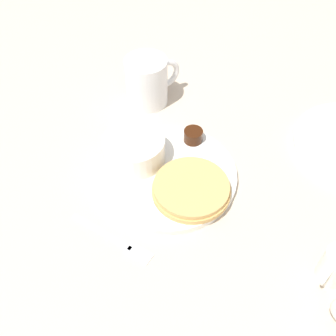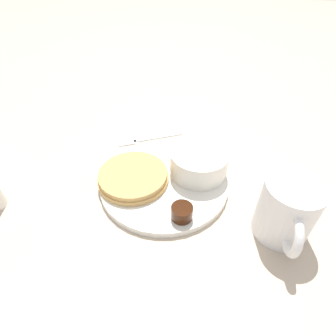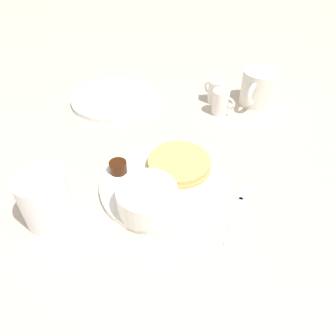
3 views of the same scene
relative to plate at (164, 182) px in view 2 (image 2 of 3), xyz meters
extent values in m
plane|color=#C6B299|center=(0.00, 0.00, -0.01)|extent=(4.00, 4.00, 0.00)
cylinder|color=white|center=(0.00, 0.00, 0.00)|extent=(0.24, 0.24, 0.01)
cylinder|color=tan|center=(-0.06, -0.01, 0.01)|extent=(0.13, 0.13, 0.01)
cylinder|color=tan|center=(-0.06, -0.01, 0.02)|extent=(0.12, 0.12, 0.01)
cylinder|color=white|center=(0.06, 0.03, 0.03)|extent=(0.11, 0.11, 0.05)
cylinder|color=white|center=(0.06, 0.03, 0.05)|extent=(0.09, 0.09, 0.01)
cylinder|color=#38190A|center=(0.04, -0.08, 0.02)|extent=(0.03, 0.03, 0.02)
cylinder|color=white|center=(0.08, 0.02, 0.02)|extent=(0.05, 0.05, 0.02)
sphere|color=white|center=(0.08, 0.02, 0.03)|extent=(0.03, 0.03, 0.03)
cylinder|color=white|center=(0.19, -0.08, 0.04)|extent=(0.08, 0.08, 0.10)
torus|color=white|center=(0.19, -0.13, 0.04)|extent=(0.02, 0.06, 0.06)
cube|color=silver|center=(-0.03, 0.15, 0.00)|extent=(0.11, 0.05, 0.00)
cube|color=silver|center=(-0.10, 0.12, 0.00)|extent=(0.04, 0.03, 0.00)
camera|label=1|loc=(-0.38, 0.27, 0.55)|focal=45.00mm
camera|label=2|loc=(0.04, -0.35, 0.34)|focal=28.00mm
camera|label=3|loc=(0.31, 0.32, 0.45)|focal=35.00mm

